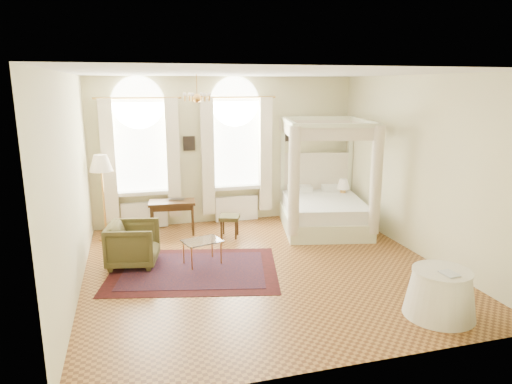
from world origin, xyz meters
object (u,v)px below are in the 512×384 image
nightstand (344,208)px  side_table (440,293)px  writing_desk (172,206)px  floor_lamp (101,168)px  armchair (133,244)px  coffee_table (202,243)px  stool (229,219)px  canopy_bed (324,204)px

nightstand → side_table: size_ratio=0.56×
writing_desk → side_table: bearing=-54.8°
floor_lamp → writing_desk: bearing=-0.3°
armchair → coffee_table: armchair is taller
writing_desk → coffee_table: bearing=-79.5°
floor_lamp → side_table: 6.57m
nightstand → floor_lamp: size_ratio=0.31×
stool → side_table: bearing=-62.7°
floor_lamp → side_table: floor_lamp is taller
stool → side_table: 4.56m
canopy_bed → armchair: 4.23m
coffee_table → writing_desk: bearing=100.5°
writing_desk → coffee_table: size_ratio=1.36×
canopy_bed → nightstand: size_ratio=4.65×
coffee_table → side_table: size_ratio=0.77×
writing_desk → stool: bearing=-24.4°
stool → coffee_table: 1.55m
canopy_bed → stool: 2.14m
nightstand → writing_desk: (-4.04, -0.05, 0.34)m
floor_lamp → canopy_bed: bearing=-6.2°
stool → floor_lamp: 2.78m
nightstand → floor_lamp: 5.54m
armchair → coffee_table: bearing=-91.8°
floor_lamp → armchair: bearing=-71.3°
nightstand → side_table: 4.68m
coffee_table → canopy_bed: bearing=24.8°
writing_desk → side_table: size_ratio=1.04×
nightstand → coffee_table: bearing=-152.9°
armchair → side_table: (4.04, -3.00, -0.06)m
stool → coffee_table: stool is taller
nightstand → stool: 2.96m
canopy_bed → stool: bearing=-179.6°
coffee_table → floor_lamp: bearing=132.6°
armchair → side_table: size_ratio=0.87×
canopy_bed → coffee_table: bearing=-155.2°
coffee_table → nightstand: bearing=27.1°
stool → armchair: bearing=-151.8°
canopy_bed → armchair: (-4.09, -1.07, -0.16)m
writing_desk → floor_lamp: 1.63m
armchair → nightstand: bearing=-59.9°
side_table → writing_desk: bearing=125.2°
writing_desk → stool: writing_desk is taller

